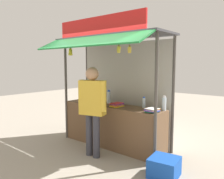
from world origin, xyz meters
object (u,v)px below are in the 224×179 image
at_px(water_bottle_center, 144,103).
at_px(banana_bunch_rightmost, 70,52).
at_px(magazine_stack_far_left, 152,110).
at_px(vendor_person, 92,103).
at_px(banana_bunch_inner_left, 130,50).
at_px(banana_bunch_inner_right, 119,49).
at_px(plastic_crate, 164,167).
at_px(water_bottle_far_right, 164,104).
at_px(magazine_stack_rear_center, 117,105).
at_px(water_bottle_back_right, 97,98).
at_px(water_bottle_mid_right, 109,97).

relative_size(water_bottle_center, banana_bunch_rightmost, 0.87).
distance_m(water_bottle_center, magazine_stack_far_left, 0.47).
xyz_separation_m(banana_bunch_rightmost, vendor_person, (1.00, -0.32, -1.04)).
xyz_separation_m(banana_bunch_inner_left, banana_bunch_rightmost, (-1.64, 0.00, 0.01)).
xyz_separation_m(banana_bunch_inner_right, plastic_crate, (1.08, -0.18, -1.95)).
height_order(banana_bunch_rightmost, vendor_person, banana_bunch_rightmost).
relative_size(water_bottle_far_right, banana_bunch_inner_right, 1.18).
height_order(magazine_stack_rear_center, vendor_person, vendor_person).
bearing_deg(magazine_stack_far_left, water_bottle_far_right, 70.78).
xyz_separation_m(magazine_stack_far_left, plastic_crate, (0.49, -0.46, -0.80)).
height_order(vendor_person, plastic_crate, vendor_person).
bearing_deg(vendor_person, banana_bunch_inner_left, -168.09).
bearing_deg(water_bottle_center, banana_bunch_inner_right, -111.38).
relative_size(water_bottle_far_right, vendor_person, 0.17).
bearing_deg(magazine_stack_far_left, magazine_stack_rear_center, 177.99).
xyz_separation_m(banana_bunch_inner_left, plastic_crate, (0.83, -0.18, -1.93)).
relative_size(water_bottle_far_right, magazine_stack_rear_center, 0.97).
bearing_deg(water_bottle_center, banana_bunch_inner_left, -87.43).
relative_size(magazine_stack_far_left, banana_bunch_rightmost, 0.96).
height_order(water_bottle_back_right, banana_bunch_inner_right, banana_bunch_inner_right).
distance_m(water_bottle_far_right, magazine_stack_far_left, 0.32).
height_order(magazine_stack_far_left, banana_bunch_inner_left, banana_bunch_inner_left).
bearing_deg(vendor_person, plastic_crate, 170.86).
height_order(water_bottle_center, plastic_crate, water_bottle_center).
bearing_deg(plastic_crate, magazine_stack_rear_center, 160.25).
xyz_separation_m(water_bottle_center, banana_bunch_inner_right, (-0.22, -0.57, 1.08)).
relative_size(banana_bunch_rightmost, vendor_person, 0.15).
height_order(water_bottle_far_right, banana_bunch_rightmost, banana_bunch_rightmost).
bearing_deg(magazine_stack_far_left, water_bottle_back_right, 173.09).
bearing_deg(banana_bunch_rightmost, magazine_stack_rear_center, 15.74).
bearing_deg(water_bottle_mid_right, magazine_stack_far_left, -10.77).
relative_size(water_bottle_center, vendor_person, 0.13).
relative_size(magazine_stack_rear_center, banana_bunch_inner_left, 1.17).
bearing_deg(banana_bunch_inner_right, water_bottle_mid_right, 142.74).
xyz_separation_m(water_bottle_mid_right, water_bottle_back_right, (-0.34, -0.05, -0.04)).
relative_size(water_bottle_back_right, vendor_person, 0.13).
height_order(banana_bunch_inner_right, banana_bunch_rightmost, same).
xyz_separation_m(water_bottle_back_right, plastic_crate, (2.10, -0.65, -0.87)).
relative_size(vendor_person, plastic_crate, 3.94).
bearing_deg(plastic_crate, banana_bunch_inner_left, 167.93).
height_order(banana_bunch_inner_right, vendor_person, banana_bunch_inner_right).
xyz_separation_m(water_bottle_mid_right, magazine_stack_far_left, (1.27, -0.24, -0.11)).
bearing_deg(banana_bunch_inner_left, water_bottle_center, 92.57).
distance_m(water_bottle_far_right, banana_bunch_rightmost, 2.39).
bearing_deg(magazine_stack_rear_center, vendor_person, -99.52).
relative_size(banana_bunch_inner_left, vendor_person, 0.15).
height_order(magazine_stack_far_left, banana_bunch_rightmost, banana_bunch_rightmost).
bearing_deg(magazine_stack_far_left, banana_bunch_rightmost, -171.91).
bearing_deg(vendor_person, water_bottle_center, -139.21).
relative_size(magazine_stack_far_left, magazine_stack_rear_center, 0.84).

